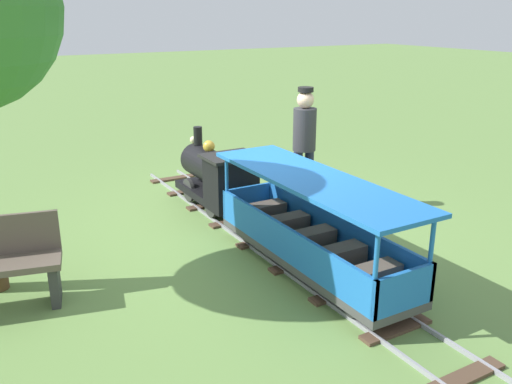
# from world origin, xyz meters

# --- Properties ---
(ground_plane) EXTENTS (60.00, 60.00, 0.00)m
(ground_plane) POSITION_xyz_m (0.00, 0.00, 0.00)
(ground_plane) COLOR #608442
(track) EXTENTS (0.69, 6.40, 0.04)m
(track) POSITION_xyz_m (0.00, -0.35, 0.02)
(track) COLOR gray
(track) RESTS_ON ground_plane
(locomotive) EXTENTS (0.65, 1.45, 0.99)m
(locomotive) POSITION_xyz_m (0.00, 0.86, 0.48)
(locomotive) COLOR black
(locomotive) RESTS_ON ground_plane
(passenger_car) EXTENTS (0.75, 2.70, 0.97)m
(passenger_car) POSITION_xyz_m (0.00, -1.25, 0.42)
(passenger_car) COLOR #3F3F3F
(passenger_car) RESTS_ON ground_plane
(conductor_person) EXTENTS (0.30, 0.30, 1.62)m
(conductor_person) POSITION_xyz_m (1.04, 0.39, 0.96)
(conductor_person) COLOR #282D47
(conductor_person) RESTS_ON ground_plane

